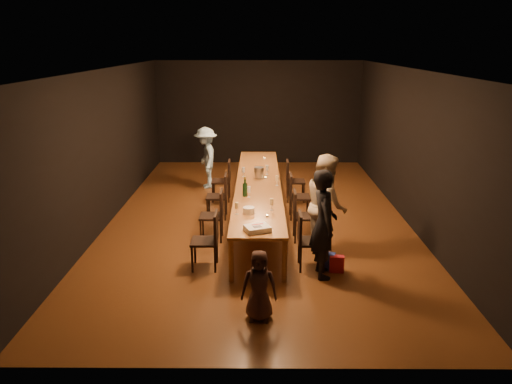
{
  "coord_description": "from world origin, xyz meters",
  "views": [
    {
      "loc": [
        0.02,
        -9.75,
        3.47
      ],
      "look_at": [
        -0.04,
        -1.49,
        1.0
      ],
      "focal_mm": 35.0,
      "sensor_mm": 36.0,
      "label": 1
    }
  ],
  "objects_px": {
    "chair_right_0": "(311,241)",
    "woman_birthday": "(324,224)",
    "chair_right_1": "(305,216)",
    "child": "(259,286)",
    "chair_right_2": "(300,196)",
    "woman_tan": "(326,205)",
    "birthday_cake": "(257,228)",
    "table": "(258,185)",
    "man_blue": "(206,158)",
    "chair_right_3": "(296,181)",
    "chair_left_3": "(221,181)",
    "chair_left_2": "(217,196)",
    "chair_left_1": "(211,215)",
    "ice_bucket": "(259,173)",
    "plate_stack": "(249,210)",
    "champagne_bottle": "(245,187)",
    "chair_left_0": "(204,241)"
  },
  "relations": [
    {
      "from": "chair_left_0",
      "to": "ice_bucket",
      "type": "bearing_deg",
      "value": -17.23
    },
    {
      "from": "chair_right_2",
      "to": "plate_stack",
      "type": "bearing_deg",
      "value": -27.74
    },
    {
      "from": "chair_right_2",
      "to": "chair_left_1",
      "type": "xyz_separation_m",
      "value": [
        -1.7,
        -1.2,
        0.0
      ]
    },
    {
      "from": "chair_left_3",
      "to": "birthday_cake",
      "type": "relative_size",
      "value": 2.1
    },
    {
      "from": "chair_left_2",
      "to": "chair_left_3",
      "type": "relative_size",
      "value": 1.0
    },
    {
      "from": "table",
      "to": "man_blue",
      "type": "xyz_separation_m",
      "value": [
        -1.29,
        2.26,
        0.05
      ]
    },
    {
      "from": "chair_right_0",
      "to": "chair_left_3",
      "type": "xyz_separation_m",
      "value": [
        -1.7,
        3.6,
        0.0
      ]
    },
    {
      "from": "chair_right_2",
      "to": "plate_stack",
      "type": "distance_m",
      "value": 2.18
    },
    {
      "from": "chair_right_2",
      "to": "chair_left_2",
      "type": "height_order",
      "value": "same"
    },
    {
      "from": "man_blue",
      "to": "chair_right_1",
      "type": "bearing_deg",
      "value": 18.59
    },
    {
      "from": "chair_left_3",
      "to": "man_blue",
      "type": "distance_m",
      "value": 1.18
    },
    {
      "from": "chair_right_0",
      "to": "chair_left_3",
      "type": "bearing_deg",
      "value": -154.72
    },
    {
      "from": "chair_left_2",
      "to": "birthday_cake",
      "type": "height_order",
      "value": "chair_left_2"
    },
    {
      "from": "chair_left_2",
      "to": "chair_left_3",
      "type": "xyz_separation_m",
      "value": [
        0.0,
        1.2,
        0.0
      ]
    },
    {
      "from": "chair_right_1",
      "to": "chair_right_2",
      "type": "distance_m",
      "value": 1.2
    },
    {
      "from": "woman_tan",
      "to": "man_blue",
      "type": "height_order",
      "value": "woman_tan"
    },
    {
      "from": "chair_right_0",
      "to": "birthday_cake",
      "type": "relative_size",
      "value": 2.1
    },
    {
      "from": "chair_right_0",
      "to": "chair_right_1",
      "type": "height_order",
      "value": "same"
    },
    {
      "from": "man_blue",
      "to": "birthday_cake",
      "type": "distance_m",
      "value": 5.14
    },
    {
      "from": "chair_right_2",
      "to": "chair_left_2",
      "type": "relative_size",
      "value": 1.0
    },
    {
      "from": "chair_right_1",
      "to": "ice_bucket",
      "type": "bearing_deg",
      "value": -152.23
    },
    {
      "from": "plate_stack",
      "to": "chair_right_1",
      "type": "bearing_deg",
      "value": 35.23
    },
    {
      "from": "chair_right_0",
      "to": "man_blue",
      "type": "distance_m",
      "value": 5.14
    },
    {
      "from": "chair_right_0",
      "to": "chair_left_2",
      "type": "relative_size",
      "value": 1.0
    },
    {
      "from": "chair_right_1",
      "to": "birthday_cake",
      "type": "distance_m",
      "value": 1.77
    },
    {
      "from": "chair_right_0",
      "to": "chair_right_2",
      "type": "distance_m",
      "value": 2.4
    },
    {
      "from": "chair_right_3",
      "to": "chair_left_3",
      "type": "height_order",
      "value": "same"
    },
    {
      "from": "chair_right_0",
      "to": "child",
      "type": "distance_m",
      "value": 1.76
    },
    {
      "from": "chair_right_1",
      "to": "chair_left_3",
      "type": "bearing_deg",
      "value": -144.69
    },
    {
      "from": "woman_tan",
      "to": "chair_right_2",
      "type": "bearing_deg",
      "value": 4.01
    },
    {
      "from": "birthday_cake",
      "to": "champagne_bottle",
      "type": "height_order",
      "value": "champagne_bottle"
    },
    {
      "from": "table",
      "to": "chair_right_2",
      "type": "relative_size",
      "value": 6.45
    },
    {
      "from": "man_blue",
      "to": "ice_bucket",
      "type": "height_order",
      "value": "man_blue"
    },
    {
      "from": "chair_left_3",
      "to": "child",
      "type": "relative_size",
      "value": 0.97
    },
    {
      "from": "woman_tan",
      "to": "birthday_cake",
      "type": "xyz_separation_m",
      "value": [
        -1.16,
        -0.95,
        -0.07
      ]
    },
    {
      "from": "chair_right_1",
      "to": "ice_bucket",
      "type": "distance_m",
      "value": 1.84
    },
    {
      "from": "chair_left_1",
      "to": "woman_birthday",
      "type": "height_order",
      "value": "woman_birthday"
    },
    {
      "from": "table",
      "to": "chair_right_3",
      "type": "xyz_separation_m",
      "value": [
        0.85,
        1.2,
        -0.24
      ]
    },
    {
      "from": "chair_right_3",
      "to": "woman_birthday",
      "type": "xyz_separation_m",
      "value": [
        0.15,
        -3.85,
        0.38
      ]
    },
    {
      "from": "chair_left_2",
      "to": "chair_right_3",
      "type": "bearing_deg",
      "value": -54.78
    },
    {
      "from": "chair_right_3",
      "to": "plate_stack",
      "type": "height_order",
      "value": "chair_right_3"
    },
    {
      "from": "chair_right_1",
      "to": "child",
      "type": "height_order",
      "value": "child"
    },
    {
      "from": "chair_left_1",
      "to": "chair_left_2",
      "type": "height_order",
      "value": "same"
    },
    {
      "from": "chair_right_1",
      "to": "birthday_cake",
      "type": "xyz_separation_m",
      "value": [
        -0.86,
        -1.52,
        0.33
      ]
    },
    {
      "from": "chair_right_2",
      "to": "chair_right_0",
      "type": "bearing_deg",
      "value": -0.0
    },
    {
      "from": "table",
      "to": "birthday_cake",
      "type": "relative_size",
      "value": 13.58
    },
    {
      "from": "chair_right_0",
      "to": "woman_birthday",
      "type": "relative_size",
      "value": 0.55
    },
    {
      "from": "chair_right_1",
      "to": "child",
      "type": "relative_size",
      "value": 0.97
    },
    {
      "from": "chair_right_2",
      "to": "chair_left_3",
      "type": "bearing_deg",
      "value": -125.22
    },
    {
      "from": "woman_birthday",
      "to": "champagne_bottle",
      "type": "height_order",
      "value": "woman_birthday"
    }
  ]
}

